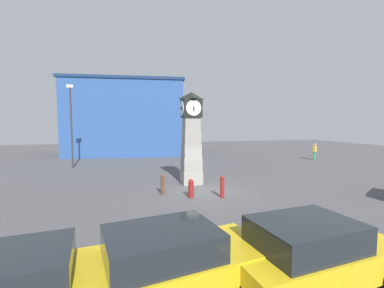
{
  "coord_description": "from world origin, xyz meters",
  "views": [
    {
      "loc": [
        -4.09,
        -13.16,
        3.71
      ],
      "look_at": [
        -0.14,
        2.86,
        2.42
      ],
      "focal_mm": 24.0,
      "sensor_mm": 36.0,
      "label": 1
    }
  ],
  "objects_px": {
    "bollard_near_tower": "(163,184)",
    "bollard_mid_row": "(191,188)",
    "car_near_tower": "(172,262)",
    "pedestrian_by_cars": "(315,151)",
    "bollard_far_row": "(222,187)",
    "street_lamp_near_road": "(71,121)",
    "car_by_building": "(311,252)",
    "clock_tower": "(191,139)"
  },
  "relations": [
    {
      "from": "car_by_building",
      "to": "pedestrian_by_cars",
      "type": "distance_m",
      "value": 22.94
    },
    {
      "from": "car_near_tower",
      "to": "bollard_mid_row",
      "type": "bearing_deg",
      "value": 73.31
    },
    {
      "from": "clock_tower",
      "to": "bollard_far_row",
      "type": "height_order",
      "value": "clock_tower"
    },
    {
      "from": "car_near_tower",
      "to": "pedestrian_by_cars",
      "type": "distance_m",
      "value": 24.87
    },
    {
      "from": "clock_tower",
      "to": "street_lamp_near_road",
      "type": "distance_m",
      "value": 11.68
    },
    {
      "from": "pedestrian_by_cars",
      "to": "street_lamp_near_road",
      "type": "relative_size",
      "value": 0.24
    },
    {
      "from": "clock_tower",
      "to": "bollard_far_row",
      "type": "distance_m",
      "value": 4.11
    },
    {
      "from": "bollard_near_tower",
      "to": "bollard_mid_row",
      "type": "bearing_deg",
      "value": -34.98
    },
    {
      "from": "bollard_mid_row",
      "to": "bollard_far_row",
      "type": "xyz_separation_m",
      "value": [
        1.53,
        -0.36,
        0.08
      ]
    },
    {
      "from": "bollard_near_tower",
      "to": "bollard_mid_row",
      "type": "height_order",
      "value": "bollard_near_tower"
    },
    {
      "from": "bollard_near_tower",
      "to": "street_lamp_near_road",
      "type": "height_order",
      "value": "street_lamp_near_road"
    },
    {
      "from": "bollard_mid_row",
      "to": "pedestrian_by_cars",
      "type": "relative_size",
      "value": 0.57
    },
    {
      "from": "bollard_mid_row",
      "to": "pedestrian_by_cars",
      "type": "bearing_deg",
      "value": 33.23
    },
    {
      "from": "bollard_mid_row",
      "to": "car_by_building",
      "type": "height_order",
      "value": "car_by_building"
    },
    {
      "from": "bollard_far_row",
      "to": "pedestrian_by_cars",
      "type": "distance_m",
      "value": 17.65
    },
    {
      "from": "car_by_building",
      "to": "pedestrian_by_cars",
      "type": "height_order",
      "value": "pedestrian_by_cars"
    },
    {
      "from": "bollard_near_tower",
      "to": "car_near_tower",
      "type": "bearing_deg",
      "value": -95.87
    },
    {
      "from": "pedestrian_by_cars",
      "to": "street_lamp_near_road",
      "type": "height_order",
      "value": "street_lamp_near_road"
    },
    {
      "from": "bollard_far_row",
      "to": "pedestrian_by_cars",
      "type": "bearing_deg",
      "value": 36.94
    },
    {
      "from": "car_near_tower",
      "to": "street_lamp_near_road",
      "type": "bearing_deg",
      "value": 106.91
    },
    {
      "from": "street_lamp_near_road",
      "to": "car_near_tower",
      "type": "bearing_deg",
      "value": -73.09
    },
    {
      "from": "street_lamp_near_road",
      "to": "car_by_building",
      "type": "bearing_deg",
      "value": -64.74
    },
    {
      "from": "car_by_building",
      "to": "street_lamp_near_road",
      "type": "relative_size",
      "value": 0.62
    },
    {
      "from": "bollard_mid_row",
      "to": "car_by_building",
      "type": "distance_m",
      "value": 7.54
    },
    {
      "from": "pedestrian_by_cars",
      "to": "car_near_tower",
      "type": "bearing_deg",
      "value": -135.63
    },
    {
      "from": "clock_tower",
      "to": "car_by_building",
      "type": "relative_size",
      "value": 1.3
    },
    {
      "from": "car_near_tower",
      "to": "car_by_building",
      "type": "height_order",
      "value": "same"
    },
    {
      "from": "bollard_mid_row",
      "to": "clock_tower",
      "type": "bearing_deg",
      "value": 76.04
    },
    {
      "from": "bollard_near_tower",
      "to": "bollard_mid_row",
      "type": "distance_m",
      "value": 1.61
    },
    {
      "from": "car_near_tower",
      "to": "car_by_building",
      "type": "distance_m",
      "value": 3.21
    },
    {
      "from": "bollard_near_tower",
      "to": "bollard_mid_row",
      "type": "relative_size",
      "value": 1.14
    },
    {
      "from": "clock_tower",
      "to": "street_lamp_near_road",
      "type": "height_order",
      "value": "street_lamp_near_road"
    },
    {
      "from": "clock_tower",
      "to": "pedestrian_by_cars",
      "type": "distance_m",
      "value": 16.66
    },
    {
      "from": "bollard_mid_row",
      "to": "car_near_tower",
      "type": "bearing_deg",
      "value": -106.69
    },
    {
      "from": "bollard_far_row",
      "to": "street_lamp_near_road",
      "type": "bearing_deg",
      "value": 128.95
    },
    {
      "from": "car_by_building",
      "to": "pedestrian_by_cars",
      "type": "xyz_separation_m",
      "value": [
        14.58,
        17.7,
        0.19
      ]
    },
    {
      "from": "bollard_near_tower",
      "to": "car_near_tower",
      "type": "xyz_separation_m",
      "value": [
        -0.83,
        -8.07,
        0.23
      ]
    },
    {
      "from": "bollard_near_tower",
      "to": "car_by_building",
      "type": "distance_m",
      "value": 8.71
    },
    {
      "from": "pedestrian_by_cars",
      "to": "car_by_building",
      "type": "bearing_deg",
      "value": -129.48
    },
    {
      "from": "car_by_building",
      "to": "street_lamp_near_road",
      "type": "height_order",
      "value": "street_lamp_near_road"
    },
    {
      "from": "pedestrian_by_cars",
      "to": "bollard_far_row",
      "type": "bearing_deg",
      "value": -143.06
    },
    {
      "from": "bollard_mid_row",
      "to": "car_by_building",
      "type": "xyz_separation_m",
      "value": [
        1.05,
        -7.46,
        0.29
      ]
    }
  ]
}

